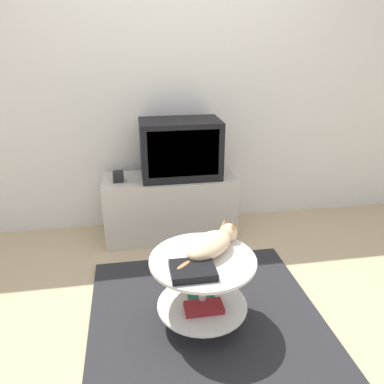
{
  "coord_description": "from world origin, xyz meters",
  "views": [
    {
      "loc": [
        -0.4,
        -1.82,
        1.64
      ],
      "look_at": [
        0.01,
        0.58,
        0.63
      ],
      "focal_mm": 35.0,
      "sensor_mm": 36.0,
      "label": 1
    }
  ],
  "objects_px": {
    "tv": "(180,149)",
    "cat": "(211,243)",
    "speaker": "(118,177)",
    "dvd_box": "(193,270)"
  },
  "relations": [
    {
      "from": "speaker",
      "to": "cat",
      "type": "distance_m",
      "value": 1.22
    },
    {
      "from": "dvd_box",
      "to": "cat",
      "type": "xyz_separation_m",
      "value": [
        0.14,
        0.19,
        0.04
      ]
    },
    {
      "from": "tv",
      "to": "cat",
      "type": "relative_size",
      "value": 1.45
    },
    {
      "from": "dvd_box",
      "to": "cat",
      "type": "relative_size",
      "value": 0.53
    },
    {
      "from": "tv",
      "to": "speaker",
      "type": "distance_m",
      "value": 0.56
    },
    {
      "from": "speaker",
      "to": "cat",
      "type": "height_order",
      "value": "speaker"
    },
    {
      "from": "dvd_box",
      "to": "cat",
      "type": "distance_m",
      "value": 0.24
    },
    {
      "from": "speaker",
      "to": "cat",
      "type": "bearing_deg",
      "value": -63.69
    },
    {
      "from": "speaker",
      "to": "tv",
      "type": "bearing_deg",
      "value": 4.84
    },
    {
      "from": "tv",
      "to": "cat",
      "type": "distance_m",
      "value": 1.16
    }
  ]
}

